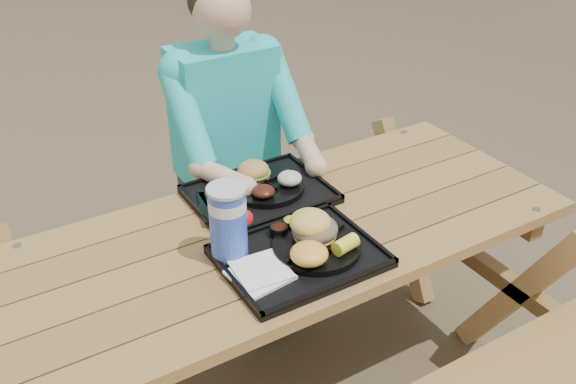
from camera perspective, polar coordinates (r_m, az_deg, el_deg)
picnic_table at (r=2.25m, az=0.00°, el=-11.05°), size 1.80×1.49×0.75m
tray_near at (r=1.87m, az=1.04°, el=-5.83°), size 0.45×0.35×0.02m
tray_far at (r=2.16m, az=-2.52°, el=-0.28°), size 0.45×0.35×0.02m
plate_near at (r=1.88m, az=2.55°, el=-4.89°), size 0.26×0.26×0.02m
plate_far at (r=2.17m, az=-1.96°, el=0.50°), size 0.26×0.26×0.02m
napkin_stack at (r=1.79m, az=-2.52°, el=-7.27°), size 0.17×0.17×0.02m
soda_cup at (r=1.81m, az=-5.33°, el=-2.80°), size 0.11×0.11×0.21m
condiment_bbq at (r=1.94m, az=-0.81°, el=-3.48°), size 0.06×0.06×0.03m
condiment_mustard at (r=1.97m, az=0.31°, el=-2.86°), size 0.06×0.06×0.03m
sandwich at (r=1.87m, az=2.43°, el=-2.32°), size 0.13×0.13×0.13m
mac_cheese at (r=1.79m, az=1.89°, el=-5.50°), size 0.11×0.11×0.05m
corn_cob at (r=1.84m, az=5.14°, el=-4.67°), size 0.09×0.09×0.04m
cutlery_far at (r=2.10m, az=-6.95°, el=-1.04°), size 0.05×0.19×0.01m
burger at (r=2.17m, az=-3.10°, el=2.32°), size 0.11×0.11×0.10m
baked_beans at (r=2.09m, az=-2.21°, el=0.07°), size 0.08×0.08×0.03m
potato_salad at (r=2.15m, az=0.14°, el=1.22°), size 0.08×0.08×0.05m
diner at (r=2.59m, az=-5.26°, el=2.33°), size 0.48×0.84×1.28m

